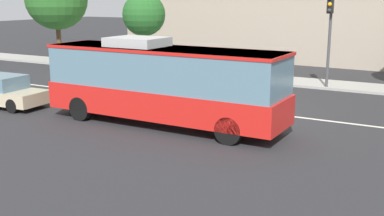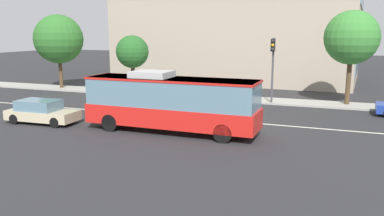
# 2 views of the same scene
# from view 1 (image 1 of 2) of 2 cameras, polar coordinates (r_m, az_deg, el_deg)

# --- Properties ---
(ground_plane) EXTENTS (160.00, 160.00, 0.00)m
(ground_plane) POSITION_cam_1_polar(r_m,az_deg,el_deg) (21.45, 7.53, -0.48)
(ground_plane) COLOR #28282B
(sidewalk_kerb) EXTENTS (80.00, 2.74, 0.14)m
(sidewalk_kerb) POSITION_cam_1_polar(r_m,az_deg,el_deg) (29.02, 13.53, 2.98)
(sidewalk_kerb) COLOR #9E9B93
(sidewalk_kerb) RESTS_ON ground_plane
(lane_centre_line) EXTENTS (76.00, 0.16, 0.01)m
(lane_centre_line) POSITION_cam_1_polar(r_m,az_deg,el_deg) (21.44, 7.53, -0.47)
(lane_centre_line) COLOR silver
(lane_centre_line) RESTS_ON ground_plane
(transit_bus) EXTENTS (10.01, 2.56, 3.46)m
(transit_bus) POSITION_cam_1_polar(r_m,az_deg,el_deg) (18.82, -3.56, 3.33)
(transit_bus) COLOR red
(transit_bus) RESTS_ON ground_plane
(sedan_beige) EXTENTS (4.58, 2.00, 1.46)m
(sedan_beige) POSITION_cam_1_polar(r_m,az_deg,el_deg) (24.09, -22.02, 1.93)
(sedan_beige) COLOR #C6B793
(sedan_beige) RESTS_ON ground_plane
(sedan_white) EXTENTS (4.52, 1.86, 1.46)m
(sedan_white) POSITION_cam_1_polar(r_m,az_deg,el_deg) (28.96, -1.20, 4.63)
(sedan_white) COLOR white
(sedan_white) RESTS_ON ground_plane
(traffic_light_mid_block) EXTENTS (0.32, 0.62, 5.20)m
(traffic_light_mid_block) POSITION_cam_1_polar(r_m,az_deg,el_deg) (27.07, 16.21, 9.57)
(traffic_light_mid_block) COLOR #47474C
(traffic_light_mid_block) RESTS_ON ground_plane
(street_tree_kerbside_centre) EXTENTS (2.95, 2.95, 5.35)m
(street_tree_kerbside_centre) POSITION_cam_1_polar(r_m,az_deg,el_deg) (33.14, -5.81, 11.05)
(street_tree_kerbside_centre) COLOR #4C3823
(street_tree_kerbside_centre) RESTS_ON ground_plane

